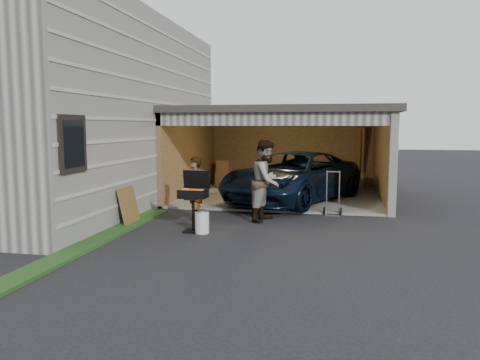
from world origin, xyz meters
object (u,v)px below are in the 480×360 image
object	(u,v)px
minivan	(293,179)
woman	(194,188)
propane_tank	(202,223)
hand_truck	(333,207)
bbq_grill	(194,196)
man	(267,181)
plywood_panel	(129,206)

from	to	relation	value
minivan	woman	size ratio (longest dim) A/B	3.42
minivan	propane_tank	distance (m)	4.74
minivan	hand_truck	world-z (taller)	minivan
minivan	woman	xyz separation A→B (m)	(-2.19, -3.00, 0.04)
bbq_grill	hand_truck	size ratio (longest dim) A/B	1.16
man	propane_tank	xyz separation A→B (m)	(-1.18, -1.64, -0.76)
minivan	hand_truck	bearing A→B (deg)	-31.77
man	bbq_grill	world-z (taller)	man
hand_truck	propane_tank	bearing A→B (deg)	-133.97
bbq_grill	hand_truck	bearing A→B (deg)	40.86
minivan	woman	distance (m)	3.72
minivan	propane_tank	world-z (taller)	minivan
hand_truck	minivan	bearing A→B (deg)	126.49
propane_tank	plywood_panel	size ratio (longest dim) A/B	0.51
bbq_grill	minivan	bearing A→B (deg)	67.29
hand_truck	woman	bearing A→B (deg)	-157.61
woman	plywood_panel	size ratio (longest dim) A/B	1.74
propane_tank	woman	bearing A→B (deg)	112.88
woman	plywood_panel	bearing A→B (deg)	-69.95
hand_truck	bbq_grill	bearing A→B (deg)	-137.42
bbq_grill	plywood_panel	size ratio (longest dim) A/B	1.49
propane_tank	hand_truck	xyz separation A→B (m)	(2.78, 2.72, -0.01)
man	bbq_grill	xyz separation A→B (m)	(-1.40, -1.52, -0.20)
propane_tank	hand_truck	world-z (taller)	hand_truck
minivan	bbq_grill	world-z (taller)	minivan
bbq_grill	plywood_panel	distance (m)	1.83
woman	hand_truck	distance (m)	3.67
man	bbq_grill	size ratio (longest dim) A/B	1.48
minivan	woman	bearing A→B (deg)	-102.73
minivan	man	xyz separation A→B (m)	(-0.41, -2.80, 0.25)
woman	propane_tank	distance (m)	1.66
minivan	propane_tank	bearing A→B (deg)	-86.23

